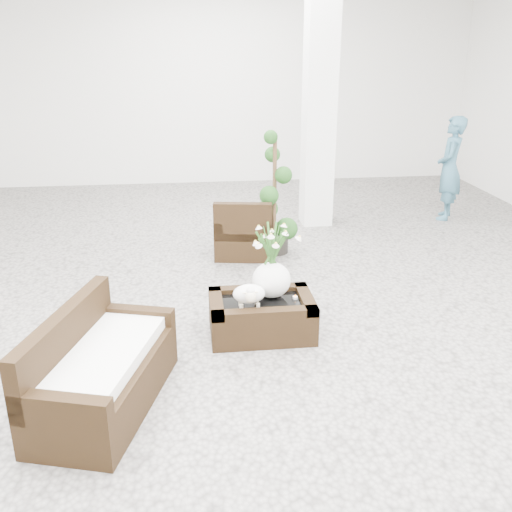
{
  "coord_description": "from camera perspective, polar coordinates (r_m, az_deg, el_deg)",
  "views": [
    {
      "loc": [
        -0.58,
        -4.93,
        2.44
      ],
      "look_at": [
        0.0,
        -0.1,
        0.62
      ],
      "focal_mm": 40.5,
      "sensor_mm": 36.0,
      "label": 1
    }
  ],
  "objects": [
    {
      "name": "ground",
      "position": [
        5.53,
        -0.12,
        -5.66
      ],
      "size": [
        11.0,
        11.0,
        0.0
      ],
      "primitive_type": "plane",
      "color": "gray",
      "rests_on": "ground"
    },
    {
      "name": "column",
      "position": [
        7.96,
        6.31,
        15.44
      ],
      "size": [
        0.4,
        0.4,
        3.5
      ],
      "primitive_type": "cube",
      "color": "white",
      "rests_on": "ground"
    },
    {
      "name": "coffee_table",
      "position": [
        5.1,
        0.55,
        -6.1
      ],
      "size": [
        0.9,
        0.6,
        0.31
      ],
      "primitive_type": "cube",
      "color": "black",
      "rests_on": "ground"
    },
    {
      "name": "sheep_figurine",
      "position": [
        4.88,
        -0.69,
        -3.96
      ],
      "size": [
        0.28,
        0.23,
        0.21
      ],
      "primitive_type": "ellipsoid",
      "color": "white",
      "rests_on": "coffee_table"
    },
    {
      "name": "planter_narcissus",
      "position": [
        4.98,
        1.56,
        0.21
      ],
      "size": [
        0.44,
        0.44,
        0.8
      ],
      "primitive_type": null,
      "color": "white",
      "rests_on": "coffee_table"
    },
    {
      "name": "tealight",
      "position": [
        5.09,
        3.89,
        -4.08
      ],
      "size": [
        0.04,
        0.04,
        0.03
      ],
      "primitive_type": "cylinder",
      "color": "white",
      "rests_on": "coffee_table"
    },
    {
      "name": "armchair",
      "position": [
        6.91,
        -1.18,
        2.98
      ],
      "size": [
        0.76,
        0.74,
        0.71
      ],
      "primitive_type": "cube",
      "rotation": [
        0.0,
        0.0,
        2.98
      ],
      "color": "black",
      "rests_on": "ground"
    },
    {
      "name": "loveseat",
      "position": [
        4.21,
        -14.85,
        -10.02
      ],
      "size": [
        0.99,
        1.45,
        0.71
      ],
      "primitive_type": "cube",
      "rotation": [
        0.0,
        0.0,
        1.28
      ],
      "color": "black",
      "rests_on": "ground"
    },
    {
      "name": "topiary",
      "position": [
        6.89,
        1.83,
        6.13
      ],
      "size": [
        0.39,
        0.39,
        1.46
      ],
      "primitive_type": null,
      "color": "#183D13",
      "rests_on": "ground"
    },
    {
      "name": "shopper",
      "position": [
        8.73,
        18.58,
        8.2
      ],
      "size": [
        0.56,
        0.64,
        1.47
      ],
      "primitive_type": "imported",
      "rotation": [
        0.0,
        0.0,
        -2.05
      ],
      "color": "#345F74",
      "rests_on": "ground"
    }
  ]
}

